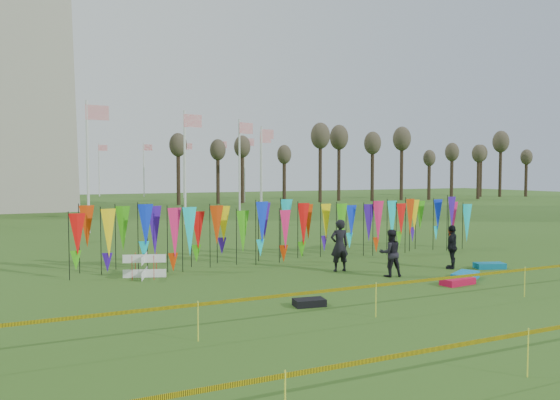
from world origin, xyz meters
name	(u,v)px	position (x,y,z in m)	size (l,w,h in m)	color
ground	(389,291)	(0.00, 0.00, 0.00)	(160.00, 160.00, 0.00)	#2C4C15
banner_row	(299,224)	(0.28, 6.74, 1.50)	(18.64, 0.64, 2.38)	black
caution_tape_near	(435,281)	(-0.22, -2.35, 0.78)	(26.00, 0.02, 0.90)	#DCC004
tree_line	(386,153)	(32.00, 44.00, 6.17)	(53.92, 1.92, 7.84)	#38281C
box_kite	(144,266)	(-6.49, 5.38, 0.42)	(0.76, 0.76, 0.84)	red
person_left	(339,245)	(0.38, 3.58, 0.97)	(0.71, 0.52, 1.95)	black
person_mid	(390,253)	(1.49, 1.94, 0.84)	(0.82, 0.51, 1.68)	black
person_right	(452,247)	(4.59, 2.22, 0.84)	(0.99, 0.56, 1.68)	black
kite_bag_turquoise	(465,276)	(3.50, 0.37, 0.12)	(1.25, 0.62, 0.25)	#0C7CBF
kite_bag_red	(458,281)	(2.65, -0.16, 0.11)	(1.18, 0.54, 0.22)	red
kite_bag_black	(309,302)	(-3.14, -0.60, 0.10)	(0.86, 0.50, 0.20)	black
kite_bag_teal	(490,266)	(5.95, 1.63, 0.11)	(1.12, 0.54, 0.21)	#0B709D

